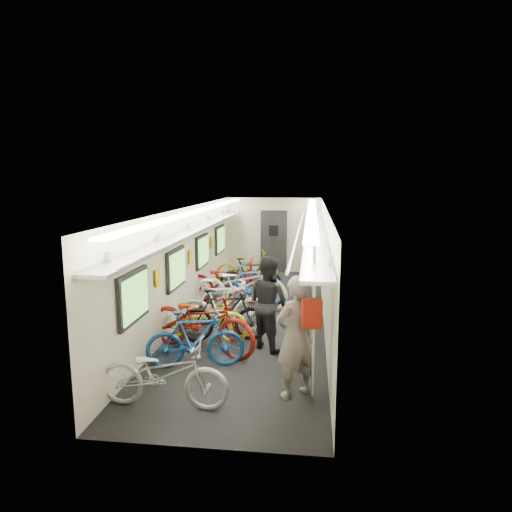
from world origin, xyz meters
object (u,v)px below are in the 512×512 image
(bicycle_0, at_px, (164,374))
(passenger_mid, at_px, (268,302))
(passenger_near, at_px, (296,337))
(backpack, at_px, (312,314))
(bicycle_1, at_px, (195,339))

(bicycle_0, height_order, passenger_mid, passenger_mid)
(passenger_near, relative_size, passenger_mid, 1.03)
(passenger_near, bearing_deg, passenger_mid, -108.91)
(backpack, bearing_deg, passenger_mid, 100.64)
(bicycle_1, xyz_separation_m, passenger_near, (1.63, -0.77, 0.39))
(bicycle_0, relative_size, passenger_mid, 1.05)
(bicycle_1, xyz_separation_m, passenger_mid, (1.08, 1.01, 0.37))
(passenger_near, bearing_deg, backpack, 95.21)
(passenger_near, height_order, passenger_mid, passenger_near)
(bicycle_0, relative_size, passenger_near, 1.02)
(bicycle_1, bearing_deg, passenger_mid, -59.50)
(passenger_mid, bearing_deg, bicycle_1, 83.20)
(bicycle_0, bearing_deg, bicycle_1, -3.30)
(bicycle_0, bearing_deg, passenger_mid, -26.15)
(bicycle_0, height_order, bicycle_1, bicycle_1)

